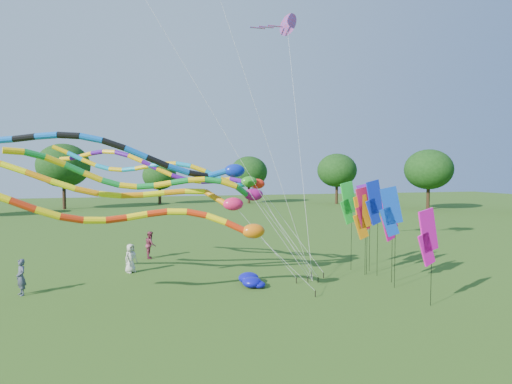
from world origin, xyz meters
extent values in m
plane|color=#295115|center=(0.00, 0.00, 0.00)|extent=(160.00, 160.00, 0.00)
cylinder|color=#382314|center=(36.25, 40.07, 1.67)|extent=(0.50, 0.50, 3.33)
ellipsoid|color=#12340E|center=(36.25, 40.07, 6.01)|extent=(7.03, 7.03, 5.98)
cylinder|color=#382314|center=(23.77, 46.39, 1.20)|extent=(0.50, 0.50, 2.41)
ellipsoid|color=#12340E|center=(23.77, 46.39, 4.35)|extent=(5.09, 5.09, 4.32)
cylinder|color=#382314|center=(11.69, 54.38, 1.38)|extent=(0.50, 0.50, 2.75)
ellipsoid|color=#12340E|center=(11.69, 54.38, 4.97)|extent=(5.81, 5.81, 4.94)
cylinder|color=#382314|center=(-2.69, 53.79, 1.27)|extent=(0.50, 0.50, 2.54)
ellipsoid|color=#12340E|center=(-2.69, 53.79, 4.59)|extent=(5.37, 5.37, 4.57)
cylinder|color=#382314|center=(-17.05, 52.89, 1.32)|extent=(0.50, 0.50, 2.63)
ellipsoid|color=#12340E|center=(-17.05, 52.89, 4.76)|extent=(5.56, 5.56, 4.73)
cylinder|color=black|center=(2.00, 2.45, 0.15)|extent=(0.05, 0.05, 0.30)
cylinder|color=silver|center=(0.55, 2.51, 1.71)|extent=(0.02, 0.02, 4.07)
ellipsoid|color=orange|center=(-0.90, 2.57, 3.13)|extent=(1.02, 0.66, 0.66)
cylinder|color=red|center=(-1.66, 2.70, 3.33)|extent=(0.30, 0.30, 0.94)
cylinder|color=yellow|center=(-2.49, 2.91, 3.68)|extent=(0.30, 0.30, 0.91)
cylinder|color=red|center=(-3.32, 3.09, 3.91)|extent=(0.30, 0.30, 0.86)
cylinder|color=yellow|center=(-4.16, 3.22, 4.01)|extent=(0.30, 0.30, 0.84)
cylinder|color=red|center=(-4.99, 3.28, 3.97)|extent=(0.30, 0.30, 0.84)
cylinder|color=yellow|center=(-5.83, 3.27, 3.87)|extent=(0.30, 0.30, 0.85)
cylinder|color=red|center=(-6.67, 3.20, 3.77)|extent=(0.30, 0.30, 0.85)
cylinder|color=yellow|center=(-7.52, 3.08, 3.75)|extent=(0.30, 0.30, 0.86)
cylinder|color=red|center=(-8.36, 2.93, 3.87)|extent=(0.30, 0.30, 0.88)
cylinder|color=yellow|center=(-9.21, 2.77, 4.12)|extent=(0.30, 0.30, 0.92)
cylinder|color=red|center=(-10.05, 2.63, 4.47)|extent=(0.30, 0.30, 0.93)
cylinder|color=black|center=(1.97, 4.89, 0.15)|extent=(0.05, 0.05, 0.30)
cylinder|color=silver|center=(0.36, 5.09, 2.20)|extent=(0.02, 0.02, 5.03)
ellipsoid|color=#F11A56|center=(-1.25, 5.28, 4.12)|extent=(1.03, 0.66, 0.66)
cylinder|color=orange|center=(-2.07, 5.64, 4.43)|extent=(0.30, 0.30, 1.29)
cylinder|color=#FFF50D|center=(-3.04, 6.04, 4.74)|extent=(0.30, 0.30, 1.01)
cylinder|color=orange|center=(-4.05, 6.15, 4.71)|extent=(0.30, 0.30, 1.02)
cylinder|color=#FFF50D|center=(-5.06, 6.19, 4.63)|extent=(0.30, 0.30, 1.02)
cylinder|color=orange|center=(-6.09, 6.18, 4.58)|extent=(0.30, 0.30, 1.03)
cylinder|color=#FFF50D|center=(-7.11, 6.13, 4.63)|extent=(0.30, 0.30, 1.04)
cylinder|color=orange|center=(-8.14, 6.06, 4.81)|extent=(0.30, 0.30, 1.06)
cylinder|color=#FFF50D|center=(-9.17, 6.00, 5.12)|extent=(0.30, 0.30, 1.09)
cylinder|color=orange|center=(-10.20, 5.96, 5.51)|extent=(0.30, 0.30, 1.10)
cylinder|color=#FFF50D|center=(-11.22, 5.98, 5.90)|extent=(0.30, 0.30, 1.08)
cylinder|color=black|center=(3.09, 4.71, 0.15)|extent=(0.05, 0.05, 0.30)
cylinder|color=silver|center=(1.44, 5.47, 2.75)|extent=(0.02, 0.02, 6.12)
ellipsoid|color=#2D961B|center=(-0.21, 6.22, 5.21)|extent=(0.84, 0.54, 0.54)
cylinder|color=#460C8C|center=(-0.78, 6.73, 5.27)|extent=(0.24, 0.24, 0.90)
cylinder|color=#FDB60D|center=(-1.40, 7.19, 5.27)|extent=(0.24, 0.24, 0.78)
cylinder|color=#460C8C|center=(-2.16, 7.37, 5.19)|extent=(0.24, 0.24, 0.78)
cylinder|color=#FDB60D|center=(-2.93, 7.51, 5.23)|extent=(0.24, 0.24, 0.79)
cylinder|color=#460C8C|center=(-3.71, 7.65, 5.41)|extent=(0.24, 0.24, 0.82)
cylinder|color=#FDB60D|center=(-4.47, 7.81, 5.71)|extent=(0.24, 0.24, 0.85)
cylinder|color=#460C8C|center=(-5.22, 8.01, 6.08)|extent=(0.24, 0.24, 0.86)
cylinder|color=#FDB60D|center=(-5.95, 8.26, 6.42)|extent=(0.24, 0.24, 0.83)
cylinder|color=#460C8C|center=(-6.65, 8.57, 6.68)|extent=(0.24, 0.24, 0.79)
cylinder|color=#FDB60D|center=(-7.31, 8.94, 6.79)|extent=(0.24, 0.24, 0.77)
cylinder|color=#460C8C|center=(-7.96, 9.37, 6.77)|extent=(0.24, 0.24, 0.78)
cylinder|color=#FDB60D|center=(-8.58, 9.83, 6.66)|extent=(0.24, 0.24, 0.80)
cylinder|color=#460C8C|center=(-9.20, 10.32, 6.52)|extent=(0.24, 0.24, 0.80)
cylinder|color=#FDB60D|center=(-9.81, 10.81, 6.45)|extent=(0.24, 0.24, 0.78)
cylinder|color=black|center=(2.62, 4.93, 0.15)|extent=(0.05, 0.05, 0.30)
cylinder|color=silver|center=(0.71, 5.02, 3.03)|extent=(0.02, 0.02, 6.70)
ellipsoid|color=#0B24A4|center=(-1.20, 5.11, 5.78)|extent=(1.02, 0.66, 0.66)
cylinder|color=blue|center=(-2.03, 5.17, 5.65)|extent=(0.30, 0.30, 0.99)
cylinder|color=black|center=(-2.99, 5.14, 5.60)|extent=(0.30, 0.30, 0.99)
cylinder|color=blue|center=(-3.95, 5.00, 5.84)|extent=(0.30, 0.30, 1.02)
cylinder|color=black|center=(-4.91, 4.89, 6.20)|extent=(0.30, 0.30, 1.04)
cylinder|color=blue|center=(-5.87, 4.83, 6.61)|extent=(0.30, 0.30, 1.04)
cylinder|color=black|center=(-6.83, 4.84, 6.97)|extent=(0.30, 0.30, 1.01)
cylinder|color=blue|center=(-7.78, 4.91, 7.23)|extent=(0.30, 0.30, 0.98)
cylinder|color=black|center=(-8.73, 5.05, 7.35)|extent=(0.30, 0.30, 0.96)
cylinder|color=blue|center=(-9.67, 5.24, 7.33)|extent=(0.30, 0.30, 0.97)
cylinder|color=black|center=(-10.62, 5.46, 7.24)|extent=(0.30, 0.30, 0.98)
cylinder|color=blue|center=(-11.57, 5.70, 7.14)|extent=(0.30, 0.30, 0.98)
cylinder|color=black|center=(3.75, 5.52, 0.15)|extent=(0.05, 0.05, 0.30)
cylinder|color=silver|center=(2.03, 6.02, 2.68)|extent=(0.02, 0.02, 5.98)
ellipsoid|color=red|center=(0.32, 6.52, 5.07)|extent=(0.84, 0.54, 0.54)
cylinder|color=#0B8EC2|center=(-0.45, 6.53, 5.03)|extent=(0.24, 0.24, 0.88)
cylinder|color=#E2AF0B|center=(-1.26, 6.51, 5.18)|extent=(0.24, 0.24, 0.87)
cylinder|color=#0B8EC2|center=(-2.03, 6.65, 5.56)|extent=(0.24, 0.24, 0.86)
cylinder|color=#E2AF0B|center=(-2.77, 6.86, 5.88)|extent=(0.24, 0.24, 0.82)
cylinder|color=#0B8EC2|center=(-3.50, 7.14, 6.09)|extent=(0.24, 0.24, 0.79)
cylinder|color=#E2AF0B|center=(-4.21, 7.47, 6.15)|extent=(0.24, 0.24, 0.79)
cylinder|color=#0B8EC2|center=(-4.91, 7.85, 6.08)|extent=(0.24, 0.24, 0.81)
cylinder|color=#E2AF0B|center=(-5.60, 8.25, 5.96)|extent=(0.24, 0.24, 0.81)
cylinder|color=#0B8EC2|center=(-6.29, 8.65, 5.85)|extent=(0.24, 0.24, 0.80)
cylinder|color=#E2AF0B|center=(-6.99, 9.02, 5.84)|extent=(0.24, 0.24, 0.79)
cylinder|color=#0B8EC2|center=(-7.70, 9.35, 5.97)|extent=(0.24, 0.24, 0.81)
cylinder|color=#E2AF0B|center=(-8.43, 9.63, 6.23)|extent=(0.24, 0.24, 0.84)
cylinder|color=#0B8EC2|center=(-9.18, 9.83, 6.57)|extent=(0.24, 0.24, 0.86)
cylinder|color=#E2AF0B|center=(-9.95, 9.97, 6.92)|extent=(0.24, 0.24, 0.85)
cylinder|color=black|center=(3.23, 5.92, 0.15)|extent=(0.05, 0.05, 0.30)
cylinder|color=silver|center=(1.54, 5.71, 2.42)|extent=(0.02, 0.02, 5.47)
ellipsoid|color=#960D5F|center=(-0.15, 5.50, 4.57)|extent=(0.99, 0.64, 0.64)
cylinder|color=#128B31|center=(-0.84, 5.14, 4.79)|extent=(0.29, 0.29, 1.04)
cylinder|color=yellow|center=(-1.57, 4.81, 5.14)|extent=(0.29, 0.29, 0.81)
cylinder|color=#128B31|center=(-2.34, 4.80, 5.32)|extent=(0.29, 0.29, 0.78)
cylinder|color=yellow|center=(-3.12, 4.85, 5.35)|extent=(0.29, 0.29, 0.78)
cylinder|color=#128B31|center=(-3.90, 4.94, 5.27)|extent=(0.29, 0.29, 0.80)
cylinder|color=yellow|center=(-4.68, 5.04, 5.14)|extent=(0.29, 0.29, 0.80)
cylinder|color=#128B31|center=(-5.46, 5.12, 5.05)|extent=(0.29, 0.29, 0.78)
cylinder|color=yellow|center=(-6.24, 5.17, 5.07)|extent=(0.29, 0.29, 0.78)
cylinder|color=#128B31|center=(-7.01, 5.16, 5.23)|extent=(0.29, 0.29, 0.80)
cylinder|color=yellow|center=(-7.77, 5.09, 5.52)|extent=(0.29, 0.29, 0.84)
cylinder|color=#128B31|center=(-8.52, 4.95, 5.88)|extent=(0.29, 0.29, 0.85)
cylinder|color=yellow|center=(-9.27, 4.75, 6.22)|extent=(0.29, 0.29, 0.84)
cylinder|color=#128B31|center=(-10.01, 4.50, 6.48)|extent=(0.29, 0.29, 0.81)
cylinder|color=yellow|center=(-10.74, 4.22, 6.60)|extent=(0.29, 0.29, 0.79)
cylinder|color=black|center=(2.50, 4.00, 0.15)|extent=(0.04, 0.04, 0.30)
cylinder|color=silver|center=(-0.72, 4.19, 9.75)|extent=(0.01, 0.01, 19.98)
cylinder|color=black|center=(2.50, 4.00, 0.15)|extent=(0.04, 0.04, 0.30)
cylinder|color=silver|center=(-3.32, 4.36, 9.99)|extent=(0.01, 0.01, 22.62)
cylinder|color=black|center=(2.50, 4.00, 0.15)|extent=(0.04, 0.04, 0.30)
cylinder|color=silver|center=(2.59, 6.31, 7.32)|extent=(0.01, 0.01, 14.78)
cone|color=purple|center=(2.68, 8.62, 14.34)|extent=(1.71, 1.76, 1.50)
cube|color=purple|center=(1.98, 8.62, 14.19)|extent=(0.90, 0.12, 0.04)
cube|color=purple|center=(1.43, 8.62, 14.07)|extent=(0.90, 0.12, 0.04)
cube|color=purple|center=(0.88, 8.62, 13.95)|extent=(0.90, 0.12, 0.04)
cylinder|color=black|center=(6.27, 5.60, 2.07)|extent=(0.02, 0.02, 4.13)
cube|color=orange|center=(6.05, 5.58, 3.53)|extent=(1.16, 0.19, 1.93)
cube|color=orange|center=(5.97, 5.58, 2.73)|extent=(1.01, 0.17, 1.51)
cylinder|color=black|center=(6.92, 6.29, 2.36)|extent=(0.02, 0.02, 4.72)
cube|color=#7017AD|center=(6.71, 6.36, 4.12)|extent=(1.12, 0.45, 1.93)
cube|color=#7017AD|center=(6.64, 6.38, 3.32)|extent=(0.98, 0.40, 1.51)
cylinder|color=black|center=(6.07, 6.87, 2.41)|extent=(0.02, 0.02, 4.82)
cube|color=green|center=(5.85, 6.84, 4.22)|extent=(1.16, 0.26, 1.93)
cube|color=green|center=(5.78, 6.82, 3.42)|extent=(1.01, 0.24, 1.51)
cylinder|color=black|center=(6.80, 3.82, 2.15)|extent=(0.02, 0.02, 4.31)
cube|color=#D70B88|center=(6.59, 3.76, 3.71)|extent=(1.14, 0.37, 1.93)
cube|color=#D70B88|center=(6.51, 3.74, 2.91)|extent=(0.99, 0.33, 1.51)
cylinder|color=black|center=(6.31, 0.05, 1.93)|extent=(0.02, 0.02, 3.87)
cube|color=#E60CA7|center=(6.09, 0.01, 3.27)|extent=(1.15, 0.29, 1.93)
cube|color=#E60CA7|center=(6.02, 0.00, 2.47)|extent=(1.00, 0.26, 1.51)
cylinder|color=black|center=(6.39, 2.92, 2.34)|extent=(0.02, 0.02, 4.67)
cube|color=#0C3AAC|center=(6.18, 2.98, 4.07)|extent=(1.13, 0.40, 1.93)
cube|color=#0C3AAC|center=(6.11, 3.00, 3.27)|extent=(0.99, 0.36, 1.51)
cylinder|color=black|center=(6.83, 5.29, 2.47)|extent=(0.02, 0.02, 4.94)
cube|color=#0D26BA|center=(6.62, 5.27, 4.34)|extent=(1.16, 0.22, 1.93)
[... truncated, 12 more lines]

